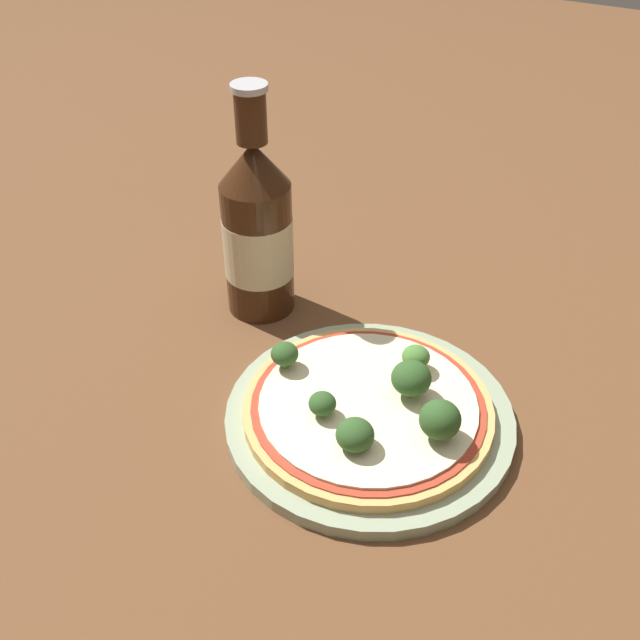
% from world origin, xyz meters
% --- Properties ---
extents(ground_plane, '(3.00, 3.00, 0.00)m').
position_xyz_m(ground_plane, '(0.00, 0.00, 0.00)').
color(ground_plane, brown).
extents(plate, '(0.25, 0.25, 0.01)m').
position_xyz_m(plate, '(0.02, 0.01, 0.01)').
color(plate, '#93A384').
rests_on(plate, ground_plane).
extents(pizza, '(0.22, 0.22, 0.01)m').
position_xyz_m(pizza, '(0.02, 0.01, 0.02)').
color(pizza, tan).
rests_on(pizza, plate).
extents(broccoli_floret_0, '(0.04, 0.04, 0.03)m').
position_xyz_m(broccoli_floret_0, '(0.04, -0.02, 0.05)').
color(broccoli_floret_0, '#6B8E51').
rests_on(broccoli_floret_0, pizza).
extents(broccoli_floret_1, '(0.03, 0.03, 0.04)m').
position_xyz_m(broccoli_floret_1, '(0.01, -0.06, 0.05)').
color(broccoli_floret_1, '#6B8E51').
rests_on(broccoli_floret_1, pizza).
extents(broccoli_floret_2, '(0.03, 0.03, 0.03)m').
position_xyz_m(broccoli_floret_2, '(-0.04, -0.01, 0.04)').
color(broccoli_floret_2, '#6B8E51').
rests_on(broccoli_floret_2, pizza).
extents(broccoli_floret_3, '(0.02, 0.02, 0.02)m').
position_xyz_m(broccoli_floret_3, '(-0.02, 0.03, 0.04)').
color(broccoli_floret_3, '#6B8E51').
rests_on(broccoli_floret_3, pizza).
extents(broccoli_floret_4, '(0.03, 0.03, 0.02)m').
position_xyz_m(broccoli_floret_4, '(0.08, -0.01, 0.04)').
color(broccoli_floret_4, '#6B8E51').
rests_on(broccoli_floret_4, pizza).
extents(broccoli_floret_5, '(0.03, 0.03, 0.03)m').
position_xyz_m(broccoli_floret_5, '(0.02, 0.09, 0.04)').
color(broccoli_floret_5, '#6B8E51').
rests_on(broccoli_floret_5, pizza).
extents(beer_bottle, '(0.07, 0.07, 0.24)m').
position_xyz_m(beer_bottle, '(0.12, 0.18, 0.09)').
color(beer_bottle, '#381E0F').
rests_on(beer_bottle, ground_plane).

